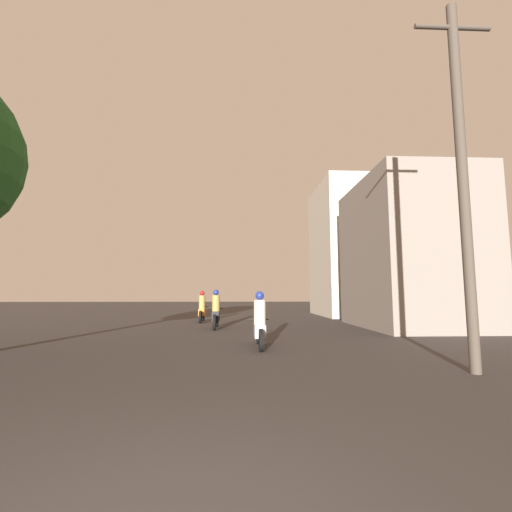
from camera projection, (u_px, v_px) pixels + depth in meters
name	position (u px, v px, depth m)	size (l,w,h in m)	color
motorcycle_silver	(260.00, 325.00, 9.46)	(0.60, 1.96, 1.54)	black
motorcycle_black	(216.00, 313.00, 14.55)	(0.60, 2.09, 1.64)	black
motorcycle_orange	(202.00, 310.00, 17.78)	(0.60, 1.98, 1.61)	black
building_right_near	(408.00, 254.00, 15.26)	(4.40, 6.17, 6.47)	gray
building_right_far	(354.00, 250.00, 23.53)	(4.91, 6.38, 8.90)	beige
utility_pole_near	(462.00, 170.00, 6.75)	(1.60, 0.20, 7.47)	#4C4238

